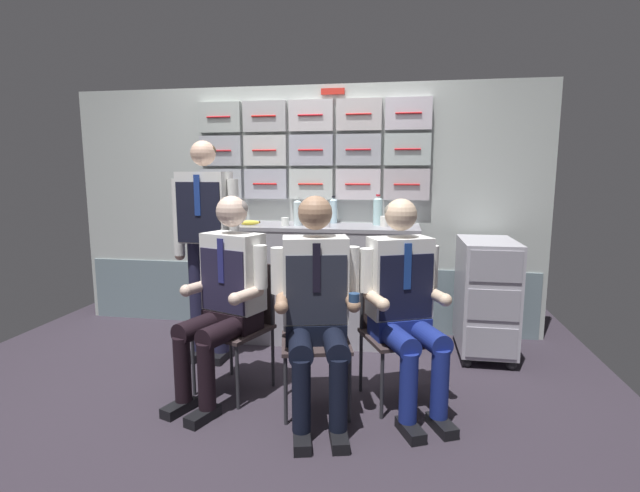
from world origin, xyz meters
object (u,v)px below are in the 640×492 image
crew_member_left (225,289)px  crew_member_standing (206,233)px  folding_chair_left (242,312)px  crew_member_right (405,296)px  service_trolley (486,294)px  crew_member_center (316,297)px  paper_cup_tan (385,221)px  snack_banana (250,223)px  folding_chair_right (393,318)px  folding_chair_center (315,323)px  water_bottle_blue_cap (298,212)px

crew_member_left → crew_member_standing: size_ratio=0.77×
folding_chair_left → crew_member_right: size_ratio=0.65×
service_trolley → crew_member_center: 1.60m
crew_member_right → paper_cup_tan: crew_member_right is taller
folding_chair_left → crew_member_center: size_ratio=0.64×
crew_member_standing → snack_banana: 0.51m
crew_member_standing → crew_member_right: bearing=-19.5°
service_trolley → crew_member_right: (-0.63, -0.93, 0.21)m
service_trolley → folding_chair_right: 1.05m
crew_member_right → crew_member_center: bearing=-160.6°
folding_chair_left → snack_banana: bearing=104.4°
service_trolley → snack_banana: size_ratio=5.25×
crew_member_left → paper_cup_tan: size_ratio=15.33×
snack_banana → crew_member_right: bearing=-38.1°
folding_chair_center → water_bottle_blue_cap: size_ratio=3.52×
folding_chair_right → water_bottle_blue_cap: bearing=132.0°
crew_member_left → snack_banana: bearing=99.4°
crew_member_left → water_bottle_blue_cap: 1.16m
crew_member_standing → folding_chair_center: bearing=-30.5°
service_trolley → paper_cup_tan: bearing=168.4°
folding_chair_right → service_trolley: bearing=48.7°
folding_chair_right → water_bottle_blue_cap: size_ratio=3.52×
paper_cup_tan → water_bottle_blue_cap: bearing=-175.1°
service_trolley → folding_chair_center: bearing=-140.6°
crew_member_right → paper_cup_tan: 1.15m
folding_chair_right → crew_member_standing: bearing=165.0°
folding_chair_left → crew_member_center: (0.54, -0.29, 0.20)m
crew_member_right → paper_cup_tan: size_ratio=15.21×
service_trolley → folding_chair_right: size_ratio=1.10×
folding_chair_center → crew_member_center: (0.04, -0.15, 0.20)m
crew_member_right → crew_member_standing: bearing=160.5°
service_trolley → folding_chair_center: size_ratio=1.10×
crew_member_right → folding_chair_left: bearing=174.0°
folding_chair_right → snack_banana: 1.56m
crew_member_standing → snack_banana: crew_member_standing is taller
crew_member_left → crew_member_center: size_ratio=0.99×
folding_chair_left → water_bottle_blue_cap: 1.11m
folding_chair_left → crew_member_center: bearing=-27.7°
folding_chair_right → paper_cup_tan: paper_cup_tan is taller
paper_cup_tan → snack_banana: size_ratio=0.48×
folding_chair_center → crew_member_right: bearing=2.5°
crew_member_left → service_trolley: bearing=29.3°
crew_member_right → water_bottle_blue_cap: bearing=130.0°
service_trolley → crew_member_standing: 2.17m
crew_member_center → crew_member_right: (0.50, 0.18, -0.01)m
crew_member_left → snack_banana: crew_member_left is taller
crew_member_left → folding_chair_right: crew_member_left is taller
folding_chair_left → water_bottle_blue_cap: (0.18, 0.92, 0.58)m
crew_member_left → crew_member_center: (0.60, -0.14, 0.01)m
crew_member_right → crew_member_left: bearing=-178.0°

